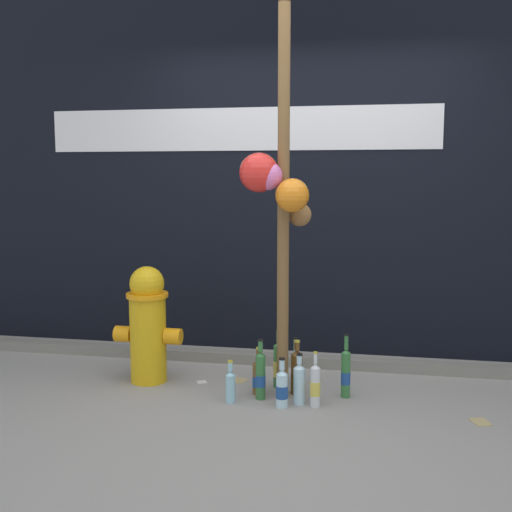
{
  "coord_description": "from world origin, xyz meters",
  "views": [
    {
      "loc": [
        0.52,
        -3.56,
        1.45
      ],
      "look_at": [
        -0.24,
        0.38,
        0.93
      ],
      "focal_mm": 44.02,
      "sensor_mm": 36.0,
      "label": 1
    }
  ],
  "objects_px": {
    "fire_hydrant": "(148,324)",
    "bottle_0": "(230,385)",
    "bottle_5": "(299,382)",
    "bottle_7": "(260,375)",
    "memorial_post": "(279,140)",
    "bottle_9": "(258,377)",
    "bottle_1": "(297,371)",
    "bottle_6": "(278,364)",
    "bottle_2": "(346,373)",
    "bottle_8": "(282,388)",
    "bottle_3": "(295,366)",
    "bottle_4": "(315,385)"
  },
  "relations": [
    {
      "from": "memorial_post",
      "to": "bottle_2",
      "type": "distance_m",
      "value": 1.57
    },
    {
      "from": "fire_hydrant",
      "to": "bottle_4",
      "type": "bearing_deg",
      "value": -12.76
    },
    {
      "from": "bottle_3",
      "to": "bottle_9",
      "type": "bearing_deg",
      "value": -127.76
    },
    {
      "from": "bottle_5",
      "to": "bottle_8",
      "type": "distance_m",
      "value": 0.13
    },
    {
      "from": "bottle_7",
      "to": "memorial_post",
      "type": "bearing_deg",
      "value": 15.48
    },
    {
      "from": "bottle_1",
      "to": "bottle_7",
      "type": "bearing_deg",
      "value": -147.08
    },
    {
      "from": "bottle_8",
      "to": "bottle_3",
      "type": "bearing_deg",
      "value": 87.31
    },
    {
      "from": "bottle_5",
      "to": "bottle_8",
      "type": "xyz_separation_m",
      "value": [
        -0.1,
        -0.08,
        -0.02
      ]
    },
    {
      "from": "bottle_8",
      "to": "bottle_5",
      "type": "bearing_deg",
      "value": 38.47
    },
    {
      "from": "bottle_6",
      "to": "bottle_1",
      "type": "bearing_deg",
      "value": -37.95
    },
    {
      "from": "bottle_3",
      "to": "bottle_7",
      "type": "relative_size",
      "value": 0.81
    },
    {
      "from": "fire_hydrant",
      "to": "bottle_2",
      "type": "relative_size",
      "value": 1.93
    },
    {
      "from": "bottle_1",
      "to": "bottle_2",
      "type": "xyz_separation_m",
      "value": [
        0.32,
        -0.0,
        0.01
      ]
    },
    {
      "from": "bottle_0",
      "to": "bottle_5",
      "type": "relative_size",
      "value": 0.84
    },
    {
      "from": "memorial_post",
      "to": "bottle_8",
      "type": "relative_size",
      "value": 9.14
    },
    {
      "from": "bottle_0",
      "to": "bottle_2",
      "type": "xyz_separation_m",
      "value": [
        0.72,
        0.24,
        0.05
      ]
    },
    {
      "from": "bottle_3",
      "to": "bottle_4",
      "type": "height_order",
      "value": "bottle_4"
    },
    {
      "from": "fire_hydrant",
      "to": "bottle_9",
      "type": "relative_size",
      "value": 2.6
    },
    {
      "from": "bottle_0",
      "to": "bottle_7",
      "type": "height_order",
      "value": "bottle_7"
    },
    {
      "from": "bottle_1",
      "to": "bottle_6",
      "type": "xyz_separation_m",
      "value": [
        -0.14,
        0.11,
        0.0
      ]
    },
    {
      "from": "memorial_post",
      "to": "bottle_2",
      "type": "xyz_separation_m",
      "value": [
        0.43,
        0.11,
        -1.5
      ]
    },
    {
      "from": "fire_hydrant",
      "to": "bottle_0",
      "type": "bearing_deg",
      "value": -24.45
    },
    {
      "from": "memorial_post",
      "to": "bottle_9",
      "type": "relative_size",
      "value": 9.22
    },
    {
      "from": "bottle_8",
      "to": "memorial_post",
      "type": "bearing_deg",
      "value": 107.93
    },
    {
      "from": "bottle_6",
      "to": "bottle_2",
      "type": "bearing_deg",
      "value": -13.63
    },
    {
      "from": "memorial_post",
      "to": "bottle_7",
      "type": "bearing_deg",
      "value": -164.52
    },
    {
      "from": "bottle_5",
      "to": "bottle_4",
      "type": "bearing_deg",
      "value": -15.07
    },
    {
      "from": "memorial_post",
      "to": "bottle_4",
      "type": "bearing_deg",
      "value": -21.39
    },
    {
      "from": "bottle_6",
      "to": "bottle_7",
      "type": "bearing_deg",
      "value": -107.61
    },
    {
      "from": "memorial_post",
      "to": "bottle_5",
      "type": "bearing_deg",
      "value": -25.57
    },
    {
      "from": "fire_hydrant",
      "to": "bottle_0",
      "type": "height_order",
      "value": "fire_hydrant"
    },
    {
      "from": "bottle_2",
      "to": "bottle_6",
      "type": "distance_m",
      "value": 0.48
    },
    {
      "from": "bottle_1",
      "to": "bottle_6",
      "type": "distance_m",
      "value": 0.18
    },
    {
      "from": "bottle_0",
      "to": "bottle_4",
      "type": "height_order",
      "value": "bottle_4"
    },
    {
      "from": "bottle_4",
      "to": "fire_hydrant",
      "type": "bearing_deg",
      "value": 167.24
    },
    {
      "from": "bottle_8",
      "to": "bottle_7",
      "type": "bearing_deg",
      "value": 143.08
    },
    {
      "from": "fire_hydrant",
      "to": "bottle_1",
      "type": "height_order",
      "value": "fire_hydrant"
    },
    {
      "from": "bottle_0",
      "to": "bottle_6",
      "type": "xyz_separation_m",
      "value": [
        0.26,
        0.35,
        0.05
      ]
    },
    {
      "from": "bottle_3",
      "to": "bottle_9",
      "type": "relative_size",
      "value": 1.03
    },
    {
      "from": "bottle_2",
      "to": "bottle_4",
      "type": "bearing_deg",
      "value": -131.07
    },
    {
      "from": "memorial_post",
      "to": "bottle_8",
      "type": "xyz_separation_m",
      "value": [
        0.05,
        -0.15,
        -1.54
      ]
    },
    {
      "from": "memorial_post",
      "to": "bottle_1",
      "type": "bearing_deg",
      "value": 45.63
    },
    {
      "from": "bottle_6",
      "to": "bottle_8",
      "type": "distance_m",
      "value": 0.38
    },
    {
      "from": "fire_hydrant",
      "to": "bottle_8",
      "type": "height_order",
      "value": "fire_hydrant"
    },
    {
      "from": "bottle_2",
      "to": "bottle_5",
      "type": "xyz_separation_m",
      "value": [
        -0.29,
        -0.18,
        -0.03
      ]
    },
    {
      "from": "bottle_0",
      "to": "bottle_6",
      "type": "distance_m",
      "value": 0.44
    },
    {
      "from": "bottle_7",
      "to": "bottle_9",
      "type": "distance_m",
      "value": 0.11
    },
    {
      "from": "memorial_post",
      "to": "bottle_9",
      "type": "distance_m",
      "value": 1.56
    },
    {
      "from": "bottle_7",
      "to": "bottle_5",
      "type": "bearing_deg",
      "value": -8.86
    },
    {
      "from": "bottle_2",
      "to": "bottle_4",
      "type": "height_order",
      "value": "bottle_2"
    }
  ]
}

